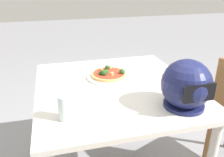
{
  "coord_description": "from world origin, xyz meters",
  "views": [
    {
      "loc": [
        0.36,
        1.31,
        1.4
      ],
      "look_at": [
        0.0,
        -0.07,
        0.77
      ],
      "focal_mm": 37.85,
      "sensor_mm": 36.0,
      "label": 1
    }
  ],
  "objects_px": {
    "motorcycle_helmet": "(186,85)",
    "pizza": "(109,74)",
    "drinking_glass": "(65,107)",
    "dining_table": "(115,98)"
  },
  "relations": [
    {
      "from": "pizza",
      "to": "dining_table",
      "type": "bearing_deg",
      "value": 92.3
    },
    {
      "from": "drinking_glass",
      "to": "motorcycle_helmet",
      "type": "bearing_deg",
      "value": 176.5
    },
    {
      "from": "drinking_glass",
      "to": "dining_table",
      "type": "bearing_deg",
      "value": -137.64
    },
    {
      "from": "pizza",
      "to": "motorcycle_helmet",
      "type": "bearing_deg",
      "value": 121.14
    },
    {
      "from": "dining_table",
      "to": "drinking_glass",
      "type": "relative_size",
      "value": 8.13
    },
    {
      "from": "motorcycle_helmet",
      "to": "pizza",
      "type": "bearing_deg",
      "value": -58.86
    },
    {
      "from": "motorcycle_helmet",
      "to": "drinking_glass",
      "type": "xyz_separation_m",
      "value": [
        0.62,
        -0.04,
        -0.06
      ]
    },
    {
      "from": "dining_table",
      "to": "pizza",
      "type": "height_order",
      "value": "pizza"
    },
    {
      "from": "dining_table",
      "to": "motorcycle_helmet",
      "type": "distance_m",
      "value": 0.49
    },
    {
      "from": "pizza",
      "to": "drinking_glass",
      "type": "bearing_deg",
      "value": 53.74
    }
  ]
}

